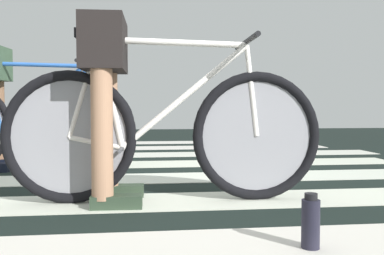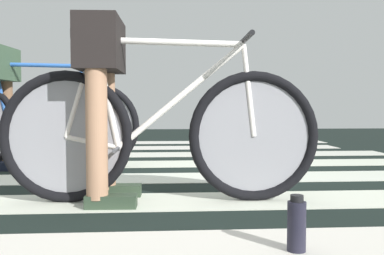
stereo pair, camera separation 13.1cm
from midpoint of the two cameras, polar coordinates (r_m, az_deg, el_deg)
name	(u,v)px [view 2 (the right image)]	position (r m, az deg, el deg)	size (l,w,h in m)	color
ground	(120,188)	(2.82, -8.40, -8.06)	(18.00, 14.00, 0.02)	black
crosswalk_markings	(128,179)	(3.09, -7.41, -6.86)	(5.45, 6.54, 0.00)	beige
bicycle_1_of_2	(160,132)	(2.29, -2.72, -0.55)	(1.74, 0.52, 0.93)	black
cyclist_1_of_2	(102,84)	(2.32, -10.48, 5.76)	(0.32, 0.42, 0.99)	#A87A5B
bicycle_2_of_2	(36,123)	(3.77, -19.37, 0.61)	(1.73, 0.52, 0.93)	black
water_bottle	(297,225)	(1.61, 16.25, -12.52)	(0.07, 0.07, 0.21)	#1F1E2C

